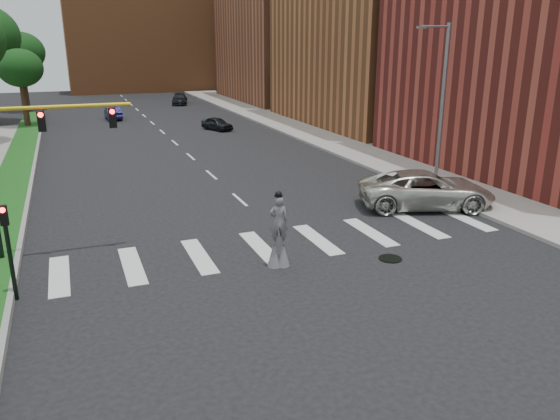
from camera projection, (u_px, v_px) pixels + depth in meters
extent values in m
plane|color=black|center=(299.00, 252.00, 21.92)|extent=(160.00, 160.00, 0.00)
cube|color=#154A16|center=(17.00, 168.00, 35.67)|extent=(2.00, 60.00, 0.25)
cube|color=gray|center=(34.00, 166.00, 36.03)|extent=(0.20, 60.00, 0.28)
cube|color=gray|center=(317.00, 134.00, 48.46)|extent=(5.00, 90.00, 0.18)
cylinder|color=black|center=(390.00, 259.00, 21.18)|extent=(0.90, 0.90, 0.04)
cube|color=brown|center=(292.00, 25.00, 74.57)|extent=(16.00, 22.00, 20.00)
cube|color=#995730|center=(148.00, 34.00, 90.65)|extent=(26.00, 14.00, 18.00)
cylinder|color=slate|center=(442.00, 110.00, 29.73)|extent=(0.20, 0.20, 9.00)
cylinder|color=slate|center=(436.00, 26.00, 28.17)|extent=(1.80, 0.12, 0.12)
cube|color=slate|center=(421.00, 27.00, 27.87)|extent=(0.50, 0.18, 0.12)
cylinder|color=gold|center=(57.00, 107.00, 19.94)|extent=(5.20, 0.14, 0.14)
cube|color=black|center=(41.00, 121.00, 19.88)|extent=(0.28, 0.18, 0.75)
cylinder|color=#FF0C0C|center=(40.00, 115.00, 19.72)|extent=(0.18, 0.06, 0.18)
cube|color=black|center=(113.00, 118.00, 20.75)|extent=(0.28, 0.18, 0.75)
cylinder|color=#FF0C0C|center=(112.00, 112.00, 20.58)|extent=(0.18, 0.06, 0.18)
cylinder|color=black|center=(10.00, 257.00, 17.45)|extent=(0.14, 0.14, 3.00)
cube|color=black|center=(4.00, 215.00, 17.03)|extent=(0.25, 0.16, 0.65)
cylinder|color=#FF0C0C|center=(2.00, 210.00, 16.88)|extent=(0.16, 0.05, 0.16)
cylinder|color=black|center=(283.00, 255.00, 20.44)|extent=(0.07, 0.07, 0.83)
cylinder|color=black|center=(274.00, 256.00, 20.39)|extent=(0.07, 0.07, 0.83)
cone|color=slate|center=(283.00, 253.00, 20.41)|extent=(0.52, 0.52, 1.04)
cone|color=slate|center=(274.00, 253.00, 20.36)|extent=(0.52, 0.52, 1.04)
imported|color=slate|center=(279.00, 221.00, 20.01)|extent=(0.78, 0.60, 1.91)
sphere|color=black|center=(279.00, 194.00, 19.71)|extent=(0.26, 0.26, 0.26)
cylinder|color=black|center=(279.00, 196.00, 19.72)|extent=(0.34, 0.34, 0.02)
cube|color=yellow|center=(278.00, 206.00, 19.98)|extent=(0.22, 0.05, 0.10)
imported|color=beige|center=(426.00, 190.00, 27.46)|extent=(7.34, 5.16, 1.86)
imported|color=black|center=(217.00, 124.00, 51.19)|extent=(2.69, 3.76, 1.19)
imported|color=#16154B|center=(113.00, 113.00, 58.02)|extent=(1.59, 4.14, 1.35)
imported|color=black|center=(180.00, 99.00, 71.49)|extent=(2.92, 4.97, 1.35)
cylinder|color=black|center=(25.00, 104.00, 51.97)|extent=(0.56, 0.56, 4.57)
ellipsoid|color=black|center=(20.00, 68.00, 50.98)|extent=(4.15, 4.15, 3.53)
cylinder|color=black|center=(25.00, 88.00, 64.10)|extent=(0.56, 0.56, 5.40)
ellipsoid|color=black|center=(20.00, 52.00, 62.89)|extent=(5.42, 5.42, 4.61)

